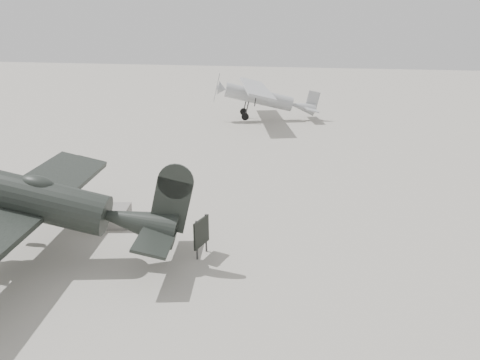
{
  "coord_description": "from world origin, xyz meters",
  "views": [
    {
      "loc": [
        4.85,
        -17.27,
        7.38
      ],
      "look_at": [
        0.5,
        0.38,
        1.5
      ],
      "focal_mm": 35.0,
      "sensor_mm": 36.0,
      "label": 1
    }
  ],
  "objects_px": {
    "highwing_monoplane": "(263,95)",
    "sign_board": "(201,233)",
    "lowwing_monoplane": "(54,205)",
    "equipment_block": "(109,216)"
  },
  "relations": [
    {
      "from": "lowwing_monoplane",
      "to": "equipment_block",
      "type": "distance_m",
      "value": 3.42
    },
    {
      "from": "equipment_block",
      "to": "sign_board",
      "type": "bearing_deg",
      "value": -19.81
    },
    {
      "from": "highwing_monoplane",
      "to": "sign_board",
      "type": "relative_size",
      "value": 8.74
    },
    {
      "from": "highwing_monoplane",
      "to": "lowwing_monoplane",
      "type": "bearing_deg",
      "value": -110.35
    },
    {
      "from": "highwing_monoplane",
      "to": "equipment_block",
      "type": "relative_size",
      "value": 7.65
    },
    {
      "from": "highwing_monoplane",
      "to": "equipment_block",
      "type": "xyz_separation_m",
      "value": [
        -1.53,
        -23.41,
        -1.76
      ]
    },
    {
      "from": "highwing_monoplane",
      "to": "sign_board",
      "type": "xyz_separation_m",
      "value": [
        2.8,
        -24.97,
        -1.33
      ]
    },
    {
      "from": "equipment_block",
      "to": "lowwing_monoplane",
      "type": "bearing_deg",
      "value": -92.9
    },
    {
      "from": "sign_board",
      "to": "lowwing_monoplane",
      "type": "bearing_deg",
      "value": -151.28
    },
    {
      "from": "equipment_block",
      "to": "sign_board",
      "type": "height_order",
      "value": "sign_board"
    }
  ]
}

